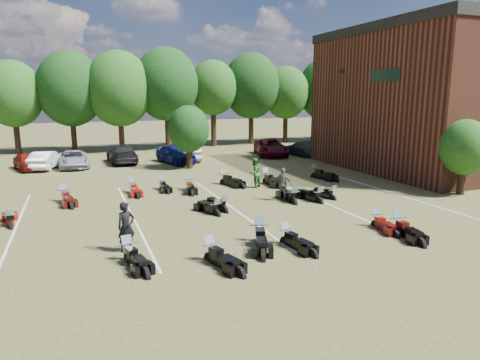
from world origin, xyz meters
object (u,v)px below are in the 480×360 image
person_grey (283,184)px  motorcycle_3 (259,242)px  car_4 (176,154)px  person_black (126,227)px  motorcycle_14 (65,201)px  car_0 (28,161)px  person_green (254,173)px  motorcycle_0 (129,261)px  motorcycle_7 (11,228)px

person_grey → motorcycle_3: 7.01m
car_4 → person_black: bearing=-123.0°
motorcycle_14 → motorcycle_3: bearing=-64.6°
person_black → motorcycle_3: person_black is taller
person_black → car_0: bearing=84.3°
person_black → person_grey: size_ratio=1.03×
person_black → motorcycle_3: size_ratio=0.74×
person_green → motorcycle_3: bearing=36.3°
motorcycle_0 → motorcycle_14: bearing=90.1°
person_green → car_4: bearing=-109.9°
person_black → motorcycle_7: size_ratio=0.85×
person_green → motorcycle_0: bearing=15.4°
car_0 → person_black: (5.08, -20.74, 0.27)m
person_grey → motorcycle_0: person_grey is taller
person_grey → motorcycle_3: person_grey is taller
person_green → motorcycle_3: size_ratio=0.74×
car_0 → motorcycle_3: size_ratio=1.55×
car_0 → person_black: 21.35m
car_4 → motorcycle_0: size_ratio=2.07×
motorcycle_0 → motorcycle_14: size_ratio=0.93×
person_black → motorcycle_7: 6.52m
person_black → person_grey: person_black is taller
car_4 → person_green: bearing=-93.5°
person_grey → motorcycle_7: bearing=45.0°
person_black → motorcycle_14: 9.29m
car_4 → motorcycle_3: bearing=-109.1°
motorcycle_7 → motorcycle_14: 4.73m
person_green → person_grey: 3.67m
car_0 → motorcycle_7: car_0 is taller
person_grey → motorcycle_0: 10.78m
person_green → motorcycle_7: 13.75m
car_4 → motorcycle_0: bearing=-122.4°
person_grey → motorcycle_0: (-8.99, -5.89, -0.91)m
motorcycle_0 → motorcycle_7: 7.17m
motorcycle_3 → car_0: bearing=134.5°
person_green → motorcycle_7: person_green is taller
person_green → motorcycle_0: 13.05m
person_grey → person_black: bearing=73.0°
car_0 → motorcycle_3: 23.83m
car_0 → person_green: person_green is taller
car_4 → motorcycle_7: bearing=-140.5°
motorcycle_3 → motorcycle_14: motorcycle_3 is taller
motorcycle_0 → motorcycle_7: motorcycle_0 is taller
person_green → person_grey: (0.15, -3.66, -0.02)m
car_0 → person_black: bearing=-93.6°
person_green → motorcycle_7: size_ratio=0.84×
motorcycle_3 → motorcycle_0: bearing=-158.7°
car_0 → person_grey: bearing=-65.9°
person_black → motorcycle_3: (4.99, -0.85, -0.94)m
car_4 → person_green: 11.71m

